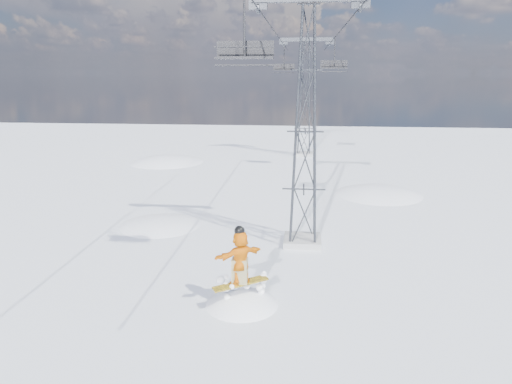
# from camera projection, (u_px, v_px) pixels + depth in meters

# --- Properties ---
(ground) EXTENTS (120.00, 120.00, 0.00)m
(ground) POSITION_uv_depth(u_px,v_px,m) (276.00, 331.00, 14.80)
(ground) COLOR white
(ground) RESTS_ON ground
(snow_terrain) EXTENTS (39.00, 37.00, 22.00)m
(snow_terrain) POSITION_uv_depth(u_px,v_px,m) (233.00, 292.00, 38.14)
(snow_terrain) COLOR white
(snow_terrain) RESTS_ON ground
(lift_tower_near) EXTENTS (5.20, 1.80, 11.43)m
(lift_tower_near) POSITION_uv_depth(u_px,v_px,m) (305.00, 132.00, 21.05)
(lift_tower_near) COLOR #999999
(lift_tower_near) RESTS_ON ground
(lift_tower_far) EXTENTS (5.20, 1.80, 11.43)m
(lift_tower_far) POSITION_uv_depth(u_px,v_px,m) (305.00, 101.00, 45.11)
(lift_tower_far) COLOR #999999
(lift_tower_far) RESTS_ON ground
(haul_cables) EXTENTS (4.46, 51.00, 0.06)m
(haul_cables) POSITION_uv_depth(u_px,v_px,m) (307.00, 31.00, 30.76)
(haul_cables) COLOR black
(haul_cables) RESTS_ON ground
(snowboarder_jump) EXTENTS (4.40, 4.40, 7.03)m
(snowboarder_jump) POSITION_uv_depth(u_px,v_px,m) (242.00, 343.00, 16.91)
(snowboarder_jump) COLOR white
(snowboarder_jump) RESTS_ON ground
(lift_chair_near) EXTENTS (2.02, 0.58, 2.51)m
(lift_chair_near) POSITION_uv_depth(u_px,v_px,m) (245.00, 51.00, 15.86)
(lift_chair_near) COLOR black
(lift_chair_near) RESTS_ON ground
(lift_chair_mid) EXTENTS (2.13, 0.61, 2.64)m
(lift_chair_mid) POSITION_uv_depth(u_px,v_px,m) (334.00, 65.00, 36.12)
(lift_chair_mid) COLOR black
(lift_chair_mid) RESTS_ON ground
(lift_chair_far) EXTENTS (2.20, 0.63, 2.72)m
(lift_chair_far) POSITION_uv_depth(u_px,v_px,m) (284.00, 68.00, 46.43)
(lift_chair_far) COLOR black
(lift_chair_far) RESTS_ON ground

